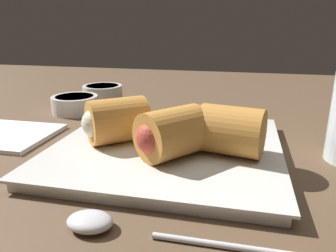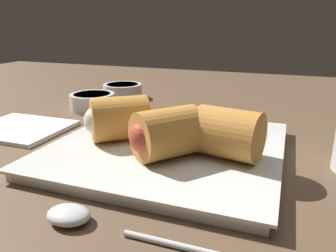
% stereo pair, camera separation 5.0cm
% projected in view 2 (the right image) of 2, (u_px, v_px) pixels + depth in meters
% --- Properties ---
extents(table_surface, '(1.80, 1.40, 0.02)m').
position_uv_depth(table_surface, '(150.00, 149.00, 0.45)').
color(table_surface, brown).
rests_on(table_surface, ground).
extents(serving_plate, '(0.27, 0.27, 0.01)m').
position_uv_depth(serving_plate, '(168.00, 148.00, 0.41)').
color(serving_plate, silver).
rests_on(serving_plate, table_surface).
extents(roll_front_left, '(0.09, 0.09, 0.06)m').
position_uv_depth(roll_front_left, '(116.00, 119.00, 0.41)').
color(roll_front_left, '#C68438').
rests_on(roll_front_left, serving_plate).
extents(roll_front_right, '(0.09, 0.09, 0.06)m').
position_uv_depth(roll_front_right, '(164.00, 134.00, 0.36)').
color(roll_front_right, '#C68438').
rests_on(roll_front_right, serving_plate).
extents(roll_back_left, '(0.08, 0.07, 0.06)m').
position_uv_depth(roll_back_left, '(224.00, 133.00, 0.36)').
color(roll_back_left, '#C68438').
rests_on(roll_back_left, serving_plate).
extents(dipping_bowl_near, '(0.08, 0.08, 0.03)m').
position_uv_depth(dipping_bowl_near, '(93.00, 101.00, 0.62)').
color(dipping_bowl_near, silver).
rests_on(dipping_bowl_near, table_surface).
extents(dipping_bowl_far, '(0.08, 0.08, 0.03)m').
position_uv_depth(dipping_bowl_far, '(123.00, 90.00, 0.71)').
color(dipping_bowl_far, silver).
rests_on(dipping_bowl_far, table_surface).
extents(spoon, '(0.19, 0.03, 0.01)m').
position_uv_depth(spoon, '(87.00, 220.00, 0.27)').
color(spoon, silver).
rests_on(spoon, table_surface).
extents(napkin, '(0.14, 0.12, 0.01)m').
position_uv_depth(napkin, '(20.00, 128.00, 0.50)').
color(napkin, white).
rests_on(napkin, table_surface).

